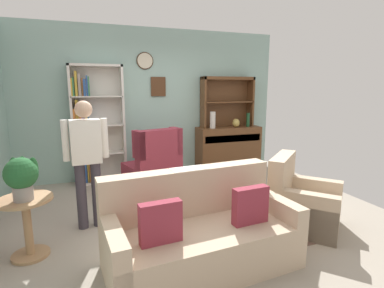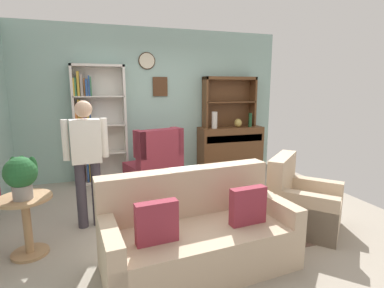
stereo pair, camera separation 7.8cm
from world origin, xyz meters
TOP-DOWN VIEW (x-y plane):
  - ground_plane at (0.00, 0.00)m, footprint 5.40×4.60m
  - wall_back at (-0.00, 2.13)m, footprint 5.00×0.09m
  - area_rug at (0.20, -0.30)m, footprint 2.40×1.70m
  - bookshelf at (-1.14, 1.94)m, footprint 0.90×0.30m
  - sideboard at (1.47, 1.86)m, footprint 1.30×0.45m
  - sideboard_hutch at (1.47, 1.97)m, footprint 1.10×0.26m
  - vase_tall at (1.08, 1.78)m, footprint 0.11×0.11m
  - vase_round at (1.60, 1.79)m, footprint 0.15×0.15m
  - bottle_wine at (1.86, 1.77)m, footprint 0.07×0.07m
  - couch_floral at (-0.26, -1.07)m, footprint 1.87×1.01m
  - armchair_floral at (1.21, -0.72)m, footprint 1.08×1.08m
  - wingback_chair at (-0.22, 1.24)m, footprint 0.97×0.98m
  - plant_stand at (-1.86, -0.37)m, footprint 0.52×0.52m
  - potted_plant_large at (-1.85, -0.42)m, footprint 0.31×0.31m
  - person_reading at (-1.26, 0.12)m, footprint 0.53×0.23m

SIDE VIEW (x-z plane):
  - ground_plane at x=0.00m, z-range -0.02..0.00m
  - area_rug at x=0.20m, z-range 0.00..0.01m
  - armchair_floral at x=1.21m, z-range -0.15..0.73m
  - couch_floral at x=-0.26m, z-range -0.14..0.76m
  - wingback_chair at x=-0.22m, z-range -0.14..0.91m
  - plant_stand at x=-1.86m, z-range 0.07..0.70m
  - sideboard at x=1.47m, z-range 0.05..0.97m
  - potted_plant_large at x=-1.85m, z-range 0.67..1.09m
  - person_reading at x=-1.26m, z-range 0.13..1.69m
  - vase_round at x=1.60m, z-range 0.92..1.09m
  - bookshelf at x=-1.14m, z-range -0.03..2.07m
  - bottle_wine at x=1.86m, z-range 0.92..1.20m
  - vase_tall at x=1.08m, z-range 0.92..1.25m
  - wall_back at x=0.00m, z-range 0.01..2.81m
  - sideboard_hutch at x=1.47m, z-range 1.06..2.06m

